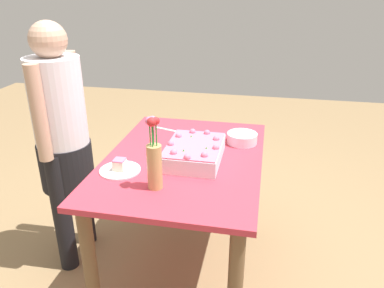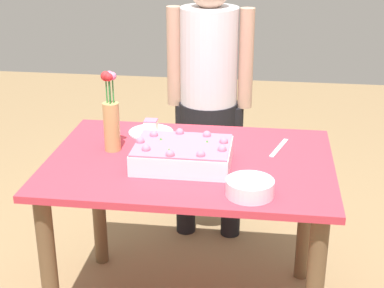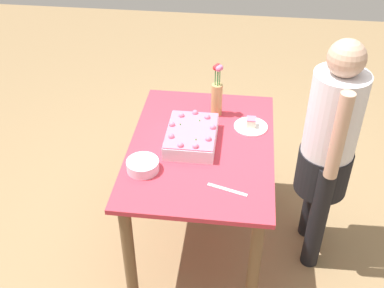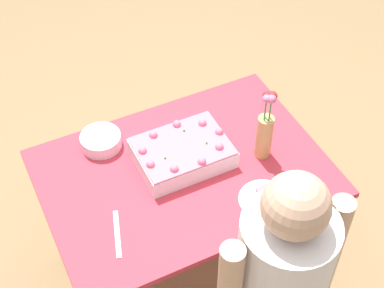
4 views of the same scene
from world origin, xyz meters
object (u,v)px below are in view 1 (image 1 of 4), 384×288
Objects in this scene: flower_vase at (154,159)px; person_standing at (63,134)px; cake_knife at (170,130)px; serving_plate_with_slice at (120,168)px; sheet_cake at (194,152)px; fruit_bowl at (242,138)px.

flower_vase is 0.24× the size of person_standing.
cake_knife is at bearing -170.82° from flower_vase.
flower_vase is at bearing 60.98° from serving_plate_with_slice.
sheet_cake is 1.88× the size of serving_plate_with_slice.
cake_knife is at bearing -149.00° from sheet_cake.
person_standing is at bearing -75.71° from fruit_bowl.
fruit_bowl is at bearing 130.05° from serving_plate_with_slice.
fruit_bowl is (-0.29, 0.24, -0.02)m from sheet_cake.
person_standing is (-0.03, -0.79, 0.03)m from sheet_cake.
cake_knife is 1.24× the size of fruit_bowl.
serving_plate_with_slice is at bearing -49.95° from fruit_bowl.
serving_plate_with_slice is 0.14× the size of person_standing.
fruit_bowl is 1.06m from person_standing.
fruit_bowl is at bearing 140.53° from sheet_cake.
person_standing is at bearing -91.90° from sheet_cake.
person_standing reaches higher than serving_plate_with_slice.
sheet_cake is 0.36m from flower_vase.
flower_vase reaches higher than serving_plate_with_slice.
fruit_bowl is (-0.49, 0.58, 0.02)m from serving_plate_with_slice.
fruit_bowl reaches higher than cake_knife.
serving_plate_with_slice is 0.76m from fruit_bowl.
sheet_cake reaches higher than cake_knife.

